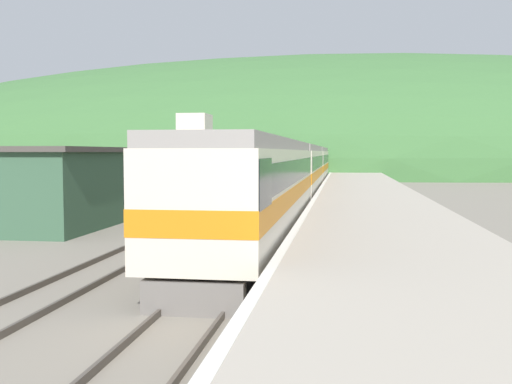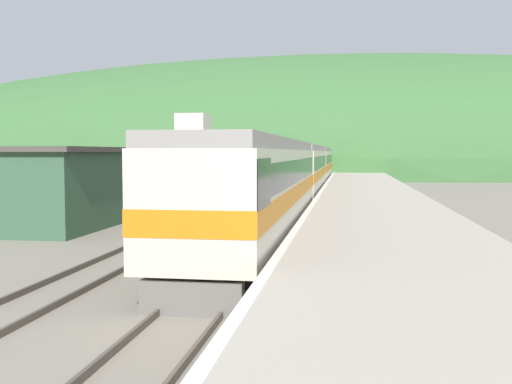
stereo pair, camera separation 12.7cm
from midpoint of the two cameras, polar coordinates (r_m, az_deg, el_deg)
track_main at (r=67.81m, az=5.46°, el=0.82°), size 1.52×180.00×0.16m
track_siding at (r=68.13m, az=2.09°, el=0.84°), size 1.52×180.00×0.16m
platform at (r=47.76m, az=9.97°, el=0.10°), size 6.22×140.00×1.15m
distant_hills at (r=122.41m, az=6.72°, el=2.11°), size 219.54×98.79×43.89m
station_shed at (r=29.72m, az=-20.35°, el=0.36°), size 6.59×7.39×3.86m
express_train_lead_car at (r=23.05m, az=-0.04°, el=0.40°), size 3.03×20.94×4.46m
carriage_second at (r=44.02m, az=3.94°, el=2.01°), size 3.02×19.04×4.10m
carriage_third at (r=63.89m, az=5.30°, el=2.56°), size 3.02×19.04×4.10m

